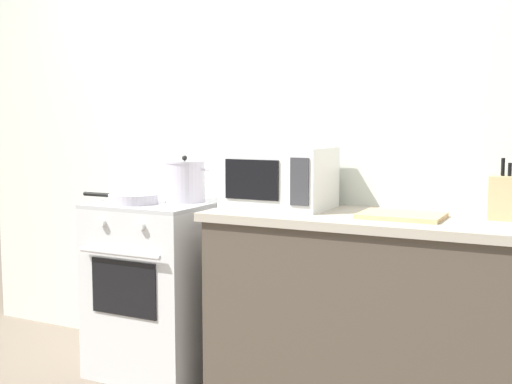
{
  "coord_description": "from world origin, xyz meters",
  "views": [
    {
      "loc": [
        1.64,
        -2.2,
        1.34
      ],
      "look_at": [
        0.23,
        0.6,
        1.0
      ],
      "focal_mm": 45.19,
      "sensor_mm": 36.0,
      "label": 1
    }
  ],
  "objects_px": {
    "microwave": "(279,177)",
    "knife_block": "(505,198)",
    "frying_pan": "(132,199)",
    "stove": "(159,286)",
    "cutting_board": "(402,216)",
    "stock_pot": "(185,181)"
  },
  "relations": [
    {
      "from": "stove",
      "to": "knife_block",
      "type": "xyz_separation_m",
      "value": [
        1.72,
        0.14,
        0.56
      ]
    },
    {
      "from": "stock_pot",
      "to": "microwave",
      "type": "distance_m",
      "value": 0.55
    },
    {
      "from": "frying_pan",
      "to": "microwave",
      "type": "distance_m",
      "value": 0.78
    },
    {
      "from": "microwave",
      "to": "knife_block",
      "type": "relative_size",
      "value": 1.87
    },
    {
      "from": "cutting_board",
      "to": "knife_block",
      "type": "distance_m",
      "value": 0.44
    },
    {
      "from": "stock_pot",
      "to": "knife_block",
      "type": "xyz_separation_m",
      "value": [
        1.59,
        0.07,
        -0.01
      ]
    },
    {
      "from": "microwave",
      "to": "cutting_board",
      "type": "xyz_separation_m",
      "value": [
        0.63,
        -0.08,
        -0.14
      ]
    },
    {
      "from": "stock_pot",
      "to": "microwave",
      "type": "relative_size",
      "value": 0.61
    },
    {
      "from": "frying_pan",
      "to": "stock_pot",
      "type": "bearing_deg",
      "value": 44.47
    },
    {
      "from": "stock_pot",
      "to": "cutting_board",
      "type": "height_order",
      "value": "stock_pot"
    },
    {
      "from": "frying_pan",
      "to": "microwave",
      "type": "bearing_deg",
      "value": 14.85
    },
    {
      "from": "knife_block",
      "to": "frying_pan",
      "type": "bearing_deg",
      "value": -171.73
    },
    {
      "from": "microwave",
      "to": "knife_block",
      "type": "bearing_deg",
      "value": 3.4
    },
    {
      "from": "frying_pan",
      "to": "stove",
      "type": "bearing_deg",
      "value": 57.85
    },
    {
      "from": "stock_pot",
      "to": "microwave",
      "type": "bearing_deg",
      "value": 0.41
    },
    {
      "from": "stock_pot",
      "to": "frying_pan",
      "type": "xyz_separation_m",
      "value": [
        -0.2,
        -0.19,
        -0.08
      ]
    },
    {
      "from": "microwave",
      "to": "cutting_board",
      "type": "height_order",
      "value": "microwave"
    },
    {
      "from": "stock_pot",
      "to": "frying_pan",
      "type": "height_order",
      "value": "stock_pot"
    },
    {
      "from": "stock_pot",
      "to": "cutting_board",
      "type": "distance_m",
      "value": 1.19
    },
    {
      "from": "frying_pan",
      "to": "knife_block",
      "type": "bearing_deg",
      "value": 8.27
    },
    {
      "from": "stove",
      "to": "cutting_board",
      "type": "bearing_deg",
      "value": 0.05
    },
    {
      "from": "stock_pot",
      "to": "cutting_board",
      "type": "bearing_deg",
      "value": -3.59
    }
  ]
}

